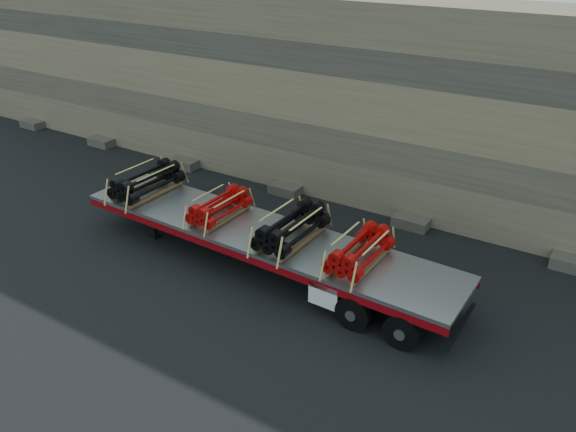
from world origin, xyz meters
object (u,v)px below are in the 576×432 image
at_px(bundle_front, 147,182).
at_px(bundle_midrear, 291,228).
at_px(trailer, 261,249).
at_px(bundle_rear, 360,251).
at_px(bundle_midfront, 219,207).

height_order(bundle_front, bundle_midrear, bundle_front).
distance_m(trailer, bundle_rear, 3.35).
bearing_deg(bundle_front, bundle_midrear, 0.00).
bearing_deg(bundle_midfront, bundle_midrear, -0.00).
height_order(bundle_midfront, bundle_rear, bundle_rear).
xyz_separation_m(bundle_midfront, bundle_rear, (4.70, -0.17, 0.02)).
bearing_deg(trailer, bundle_midrear, 0.00).
relative_size(bundle_front, bundle_midfront, 1.18).
relative_size(trailer, bundle_rear, 5.74).
relative_size(bundle_midfront, bundle_midrear, 0.85).
relative_size(trailer, bundle_front, 5.19).
distance_m(bundle_front, bundle_midfront, 3.07).
bearing_deg(bundle_midrear, bundle_rear, -0.00).
distance_m(bundle_midfront, bundle_midrear, 2.59).
relative_size(bundle_midrear, bundle_rear, 1.10).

